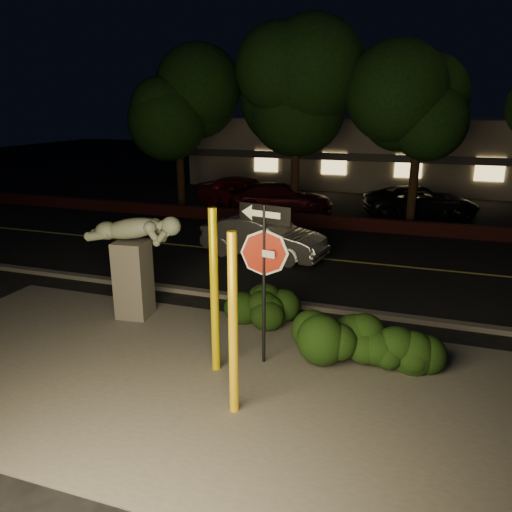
{
  "coord_description": "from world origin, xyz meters",
  "views": [
    {
      "loc": [
        2.99,
        -8.14,
        4.73
      ],
      "look_at": [
        -0.36,
        1.65,
        1.6
      ],
      "focal_mm": 35.0,
      "sensor_mm": 36.0,
      "label": 1
    }
  ],
  "objects": [
    {
      "name": "ground",
      "position": [
        0.0,
        10.0,
        0.0
      ],
      "size": [
        90.0,
        90.0,
        0.0
      ],
      "primitive_type": "plane",
      "color": "black",
      "rests_on": "ground"
    },
    {
      "name": "patio",
      "position": [
        0.0,
        -1.0,
        0.01
      ],
      "size": [
        14.0,
        6.0,
        0.02
      ],
      "primitive_type": "cube",
      "color": "#4C4944",
      "rests_on": "ground"
    },
    {
      "name": "road",
      "position": [
        0.0,
        7.0,
        0.01
      ],
      "size": [
        80.0,
        8.0,
        0.01
      ],
      "primitive_type": "cube",
      "color": "black",
      "rests_on": "ground"
    },
    {
      "name": "lane_marking",
      "position": [
        0.0,
        7.0,
        0.02
      ],
      "size": [
        80.0,
        0.12,
        0.0
      ],
      "primitive_type": "cube",
      "color": "#C5BD4E",
      "rests_on": "road"
    },
    {
      "name": "curb",
      "position": [
        0.0,
        2.9,
        0.06
      ],
      "size": [
        80.0,
        0.25,
        0.12
      ],
      "primitive_type": "cube",
      "color": "#4C4944",
      "rests_on": "ground"
    },
    {
      "name": "brick_wall",
      "position": [
        0.0,
        11.3,
        0.25
      ],
      "size": [
        40.0,
        0.35,
        0.5
      ],
      "primitive_type": "cube",
      "color": "#481718",
      "rests_on": "ground"
    },
    {
      "name": "parking_lot",
      "position": [
        0.0,
        17.0,
        0.01
      ],
      "size": [
        40.0,
        12.0,
        0.01
      ],
      "primitive_type": "cube",
      "color": "black",
      "rests_on": "ground"
    },
    {
      "name": "building",
      "position": [
        0.0,
        24.99,
        2.0
      ],
      "size": [
        22.0,
        10.2,
        4.0
      ],
      "color": "gray",
      "rests_on": "ground"
    },
    {
      "name": "tree_far_a",
      "position": [
        -8.0,
        13.0,
        5.34
      ],
      "size": [
        4.6,
        4.6,
        7.43
      ],
      "color": "black",
      "rests_on": "ground"
    },
    {
      "name": "tree_far_b",
      "position": [
        -2.5,
        13.2,
        6.05
      ],
      "size": [
        5.2,
        5.2,
        8.41
      ],
      "color": "black",
      "rests_on": "ground"
    },
    {
      "name": "tree_far_c",
      "position": [
        2.5,
        12.8,
        5.66
      ],
      "size": [
        4.8,
        4.8,
        7.84
      ],
      "color": "black",
      "rests_on": "ground"
    },
    {
      "name": "yellow_pole_left",
      "position": [
        -0.4,
        -0.52,
        1.54
      ],
      "size": [
        0.15,
        0.15,
        3.07
      ],
      "primitive_type": "cylinder",
      "color": "#D8BD05",
      "rests_on": "ground"
    },
    {
      "name": "yellow_pole_right",
      "position": [
        0.4,
        -1.65,
        1.5
      ],
      "size": [
        0.15,
        0.15,
        2.99
      ],
      "primitive_type": "cylinder",
      "color": "yellow",
      "rests_on": "ground"
    },
    {
      "name": "signpost",
      "position": [
        0.35,
        0.03,
        2.18
      ],
      "size": [
        1.02,
        0.26,
        3.07
      ],
      "rotation": [
        0.0,
        0.0,
        -0.22
      ],
      "color": "black",
      "rests_on": "ground"
    },
    {
      "name": "sculpture",
      "position": [
        -3.12,
        1.15,
        1.5
      ],
      "size": [
        2.27,
        0.84,
        2.42
      ],
      "rotation": [
        0.0,
        0.0,
        0.12
      ],
      "color": "#4C4944",
      "rests_on": "ground"
    },
    {
      "name": "hedge_center",
      "position": [
        -0.37,
        1.74,
        0.47
      ],
      "size": [
        2.01,
        1.51,
        0.95
      ],
      "primitive_type": "ellipsoid",
      "rotation": [
        0.0,
        0.0,
        -0.41
      ],
      "color": "black",
      "rests_on": "ground"
    },
    {
      "name": "hedge_right",
      "position": [
        1.66,
        0.42,
        0.59
      ],
      "size": [
        2.0,
        1.48,
        1.17
      ],
      "primitive_type": "ellipsoid",
      "rotation": [
        0.0,
        0.0,
        0.32
      ],
      "color": "black",
      "rests_on": "ground"
    },
    {
      "name": "hedge_far_right",
      "position": [
        2.86,
        0.71,
        0.45
      ],
      "size": [
        1.51,
        1.22,
        0.91
      ],
      "primitive_type": "ellipsoid",
      "rotation": [
        0.0,
        0.0,
        -0.36
      ],
      "color": "black",
      "rests_on": "ground"
    },
    {
      "name": "silver_sedan",
      "position": [
        -1.8,
        6.64,
        0.67
      ],
      "size": [
        4.23,
        2.07,
        1.34
      ],
      "primitive_type": "imported",
      "rotation": [
        0.0,
        0.0,
        1.4
      ],
      "color": "#A1A1A5",
      "rests_on": "ground"
    },
    {
      "name": "parked_car_red",
      "position": [
        -5.12,
        13.84,
        0.79
      ],
      "size": [
        4.9,
        2.8,
        1.57
      ],
      "primitive_type": "imported",
      "rotation": [
        0.0,
        0.0,
        1.35
      ],
      "color": "maroon",
      "rests_on": "ground"
    },
    {
      "name": "parked_car_darkred",
      "position": [
        -3.21,
        13.46,
        0.69
      ],
      "size": [
        5.1,
        3.28,
        1.38
      ],
      "primitive_type": "imported",
      "rotation": [
        0.0,
        0.0,
        1.88
      ],
      "color": "#410C14",
      "rests_on": "ground"
    },
    {
      "name": "parked_car_dark",
      "position": [
        2.84,
        14.6,
        0.68
      ],
      "size": [
        5.35,
        3.69,
        1.36
      ],
      "primitive_type": "imported",
      "rotation": [
        0.0,
        0.0,
        1.89
      ],
      "color": "black",
      "rests_on": "ground"
    }
  ]
}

